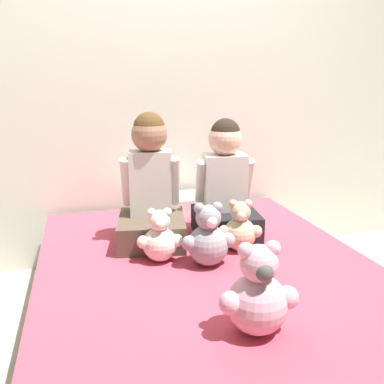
# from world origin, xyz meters

# --- Properties ---
(ground_plane) EXTENTS (14.00, 14.00, 0.00)m
(ground_plane) POSITION_xyz_m (0.00, 0.00, 0.00)
(ground_plane) COLOR #B2A899
(wall_behind_bed) EXTENTS (8.00, 0.06, 2.50)m
(wall_behind_bed) POSITION_xyz_m (0.00, 1.05, 1.25)
(wall_behind_bed) COLOR silver
(wall_behind_bed) RESTS_ON ground_plane
(bed) EXTENTS (1.58, 1.96, 0.39)m
(bed) POSITION_xyz_m (0.00, 0.00, 0.19)
(bed) COLOR #997F60
(bed) RESTS_ON ground_plane
(child_on_left) EXTENTS (0.41, 0.44, 0.69)m
(child_on_left) POSITION_xyz_m (-0.20, 0.36, 0.67)
(child_on_left) COLOR brown
(child_on_left) RESTS_ON bed
(child_on_right) EXTENTS (0.38, 0.38, 0.65)m
(child_on_right) POSITION_xyz_m (0.21, 0.36, 0.66)
(child_on_right) COLOR black
(child_on_right) RESTS_ON bed
(teddy_bear_held_by_left_child) EXTENTS (0.22, 0.17, 0.26)m
(teddy_bear_held_by_left_child) POSITION_xyz_m (-0.21, 0.10, 0.50)
(teddy_bear_held_by_left_child) COLOR silver
(teddy_bear_held_by_left_child) RESTS_ON bed
(teddy_bear_held_by_right_child) EXTENTS (0.22, 0.17, 0.27)m
(teddy_bear_held_by_right_child) POSITION_xyz_m (0.21, 0.12, 0.50)
(teddy_bear_held_by_right_child) COLOR #D1B78E
(teddy_bear_held_by_right_child) RESTS_ON bed
(teddy_bear_between_children) EXTENTS (0.25, 0.19, 0.30)m
(teddy_bear_between_children) POSITION_xyz_m (-0.00, 0.00, 0.52)
(teddy_bear_between_children) COLOR #939399
(teddy_bear_between_children) RESTS_ON bed
(teddy_bear_at_foot_of_bed) EXTENTS (0.28, 0.21, 0.33)m
(teddy_bear_at_foot_of_bed) POSITION_xyz_m (-0.00, -0.56, 0.53)
(teddy_bear_at_foot_of_bed) COLOR #DBA3B2
(teddy_bear_at_foot_of_bed) RESTS_ON bed
(pillow_at_headboard) EXTENTS (0.54, 0.26, 0.11)m
(pillow_at_headboard) POSITION_xyz_m (0.00, 0.82, 0.44)
(pillow_at_headboard) COLOR white
(pillow_at_headboard) RESTS_ON bed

